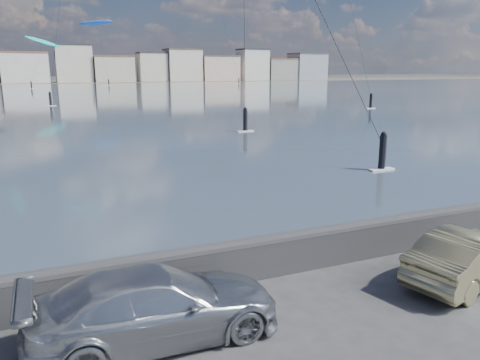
% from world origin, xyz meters
% --- Properties ---
extents(ground, '(700.00, 700.00, 0.00)m').
position_xyz_m(ground, '(0.00, 0.00, 0.00)').
color(ground, '#333335').
rests_on(ground, ground).
extents(bay_water, '(500.00, 177.00, 0.00)m').
position_xyz_m(bay_water, '(0.00, 91.50, 0.01)').
color(bay_water, '#3D4C5B').
rests_on(bay_water, ground).
extents(far_shore_strip, '(500.00, 60.00, 0.00)m').
position_xyz_m(far_shore_strip, '(0.00, 200.00, 0.01)').
color(far_shore_strip, '#4C473D').
rests_on(far_shore_strip, ground).
extents(seawall, '(400.00, 0.36, 1.08)m').
position_xyz_m(seawall, '(0.00, 2.70, 0.58)').
color(seawall, '#28282B').
rests_on(seawall, ground).
extents(far_buildings, '(240.79, 13.26, 14.60)m').
position_xyz_m(far_buildings, '(1.31, 186.00, 6.03)').
color(far_buildings, '#B7C6BC').
rests_on(far_buildings, ground).
extents(car_silver, '(4.82, 2.01, 1.39)m').
position_xyz_m(car_silver, '(-2.02, 1.05, 0.70)').
color(car_silver, '#B1B4B8').
rests_on(car_silver, ground).
extents(car_champagne, '(4.16, 2.29, 1.30)m').
position_xyz_m(car_champagne, '(5.55, 0.48, 0.65)').
color(car_champagne, tan).
rests_on(car_champagne, ground).
extents(kitesurfer_1, '(10.18, 14.23, 14.51)m').
position_xyz_m(kitesurfer_1, '(-0.46, 138.46, 12.25)').
color(kitesurfer_1, '#19BFBF').
rests_on(kitesurfer_1, ground).
extents(kitesurfer_9, '(10.57, 9.82, 20.58)m').
position_xyz_m(kitesurfer_9, '(16.02, 152.09, 18.87)').
color(kitesurfer_9, blue).
rests_on(kitesurfer_9, ground).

